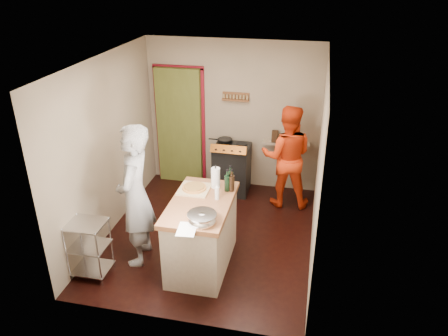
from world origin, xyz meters
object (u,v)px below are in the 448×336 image
Objects in this scene: stove at (232,168)px; person_red at (287,157)px; island at (202,232)px; person_stripe at (135,196)px; wire_shelving at (89,246)px.

person_red is (0.95, -0.22, 0.41)m from stove.
island is 0.74× the size of person_stripe.
wire_shelving is at bearing -53.25° from person_stripe.
wire_shelving is 1.45m from island.
stove is 0.70× the size of island.
island is 2.13m from person_red.
person_stripe is at bearing 43.15° from person_red.
stove reaches higher than wire_shelving.
person_stripe is (-0.87, -0.04, 0.47)m from island.
island is at bearing 85.87° from person_stripe.
wire_shelving is 0.86m from person_stripe.
island is 0.84× the size of person_red.
person_red is at bearing 63.91° from island.
person_stripe is at bearing -177.10° from island.
wire_shelving is 0.47× the size of person_red.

